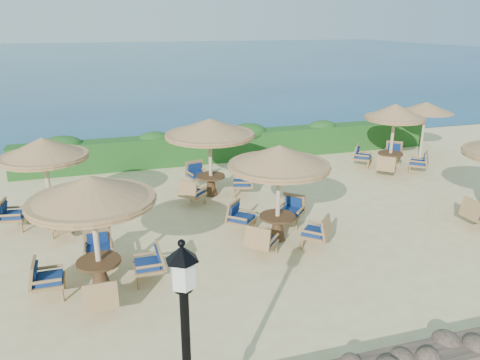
# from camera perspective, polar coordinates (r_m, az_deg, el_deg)

# --- Properties ---
(ground) EXTENTS (120.00, 120.00, 0.00)m
(ground) POSITION_cam_1_polar(r_m,az_deg,el_deg) (13.88, 8.18, -5.40)
(ground) COLOR beige
(ground) RESTS_ON ground
(sea) EXTENTS (160.00, 160.00, 0.00)m
(sea) POSITION_cam_1_polar(r_m,az_deg,el_deg) (81.79, -13.46, 14.35)
(sea) COLOR navy
(sea) RESTS_ON ground
(hedge) EXTENTS (18.00, 0.90, 1.20)m
(hedge) POSITION_cam_1_polar(r_m,az_deg,el_deg) (20.06, -0.38, 4.23)
(hedge) COLOR #164416
(hedge) RESTS_ON ground
(stone_wall) EXTENTS (15.00, 0.65, 0.44)m
(stone_wall) POSITION_cam_1_polar(r_m,az_deg,el_deg) (9.34, 25.27, -18.80)
(stone_wall) COLOR brown
(stone_wall) RESTS_ON ground
(extra_parasol) EXTENTS (2.30, 2.30, 2.41)m
(extra_parasol) POSITION_cam_1_polar(r_m,az_deg,el_deg) (21.58, 21.74, 8.21)
(extra_parasol) COLOR #CEB691
(extra_parasol) RESTS_ON ground
(cafe_set_0) EXTENTS (2.80, 2.80, 2.65)m
(cafe_set_0) POSITION_cam_1_polar(r_m,az_deg,el_deg) (10.33, -17.43, -4.04)
(cafe_set_0) COLOR #CEB691
(cafe_set_0) RESTS_ON ground
(cafe_set_1) EXTENTS (2.69, 2.69, 2.65)m
(cafe_set_1) POSITION_cam_1_polar(r_m,az_deg,el_deg) (12.22, 4.74, 0.35)
(cafe_set_1) COLOR #CEB691
(cafe_set_1) RESTS_ON ground
(cafe_set_3) EXTENTS (2.64, 2.74, 2.65)m
(cafe_set_3) POSITION_cam_1_polar(r_m,az_deg,el_deg) (14.04, -22.60, 1.43)
(cafe_set_3) COLOR #CEB691
(cafe_set_3) RESTS_ON ground
(cafe_set_4) EXTENTS (2.98, 2.98, 2.65)m
(cafe_set_4) POSITION_cam_1_polar(r_m,az_deg,el_deg) (15.47, -3.68, 4.94)
(cafe_set_4) COLOR #CEB691
(cafe_set_4) RESTS_ON ground
(cafe_set_5) EXTENTS (2.58, 2.58, 2.65)m
(cafe_set_5) POSITION_cam_1_polar(r_m,az_deg,el_deg) (19.22, 18.17, 5.90)
(cafe_set_5) COLOR #CEB691
(cafe_set_5) RESTS_ON ground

